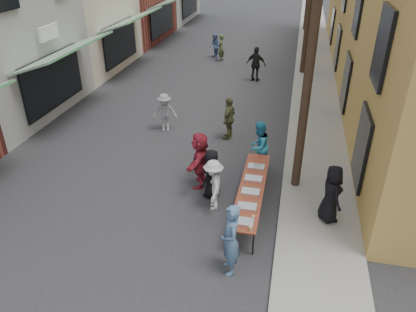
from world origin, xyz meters
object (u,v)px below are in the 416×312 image
at_px(guest_front_c, 258,146).
at_px(guest_front_a, 212,174).
at_px(server, 331,194).
at_px(utility_pole_near, 312,43).
at_px(serving_table, 252,189).
at_px(catering_tray_sausage, 244,222).

bearing_deg(guest_front_c, guest_front_a, -10.12).
xyz_separation_m(guest_front_c, server, (2.21, -2.45, 0.06)).
xyz_separation_m(guest_front_a, server, (3.39, -0.57, 0.16)).
bearing_deg(utility_pole_near, guest_front_c, 147.24).
relative_size(serving_table, guest_front_a, 2.58).
bearing_deg(serving_table, guest_front_a, 160.48).
bearing_deg(serving_table, server, -3.31).
bearing_deg(guest_front_a, server, 97.65).
xyz_separation_m(catering_tray_sausage, guest_front_c, (-0.07, 3.97, 0.08)).
bearing_deg(utility_pole_near, serving_table, -129.41).
height_order(catering_tray_sausage, server, server).
bearing_deg(catering_tray_sausage, guest_front_c, 90.98).
bearing_deg(server, guest_front_c, 20.84).
bearing_deg(guest_front_c, serving_table, 23.68).
relative_size(serving_table, catering_tray_sausage, 8.00).
relative_size(utility_pole_near, guest_front_a, 5.80).
height_order(guest_front_a, server, server).
xyz_separation_m(serving_table, catering_tray_sausage, (-0.00, -1.65, 0.08)).
distance_m(guest_front_a, guest_front_c, 2.22).
relative_size(catering_tray_sausage, guest_front_c, 0.29).
xyz_separation_m(utility_pole_near, guest_front_c, (-1.29, 0.83, -3.63)).
distance_m(utility_pole_near, guest_front_a, 4.59).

